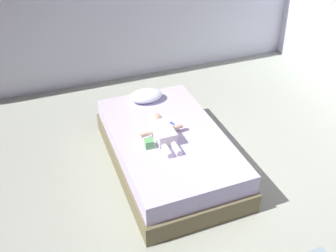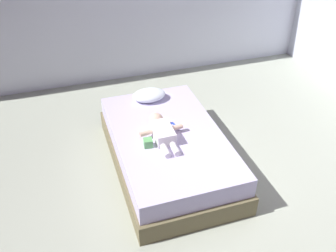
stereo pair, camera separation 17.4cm
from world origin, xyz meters
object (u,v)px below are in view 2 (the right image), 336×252
pillow (149,95)px  toy_block (148,143)px  bed (168,150)px  baby (162,131)px  toothbrush (174,124)px

pillow → toy_block: 0.92m
bed → toy_block: bearing=-151.0°
baby → pillow: bearing=84.5°
baby → toothbrush: size_ratio=5.17×
toothbrush → bed: bearing=-129.9°
toy_block → bed: bearing=29.0°
pillow → bed: bearing=-89.7°
baby → toy_block: bearing=-145.3°
pillow → baby: (-0.07, -0.75, -0.00)m
bed → toothbrush: size_ratio=15.59×
toothbrush → toy_block: 0.47m
pillow → toothbrush: size_ratio=3.22×
bed → pillow: bearing=90.3°
pillow → toothbrush: bearing=-78.7°
baby → toothbrush: baby is taller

